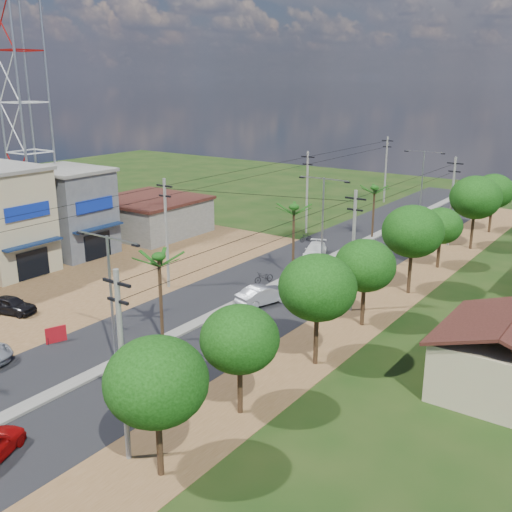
{
  "coord_description": "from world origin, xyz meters",
  "views": [
    {
      "loc": [
        25.66,
        -21.68,
        16.5
      ],
      "look_at": [
        -0.52,
        15.26,
        3.0
      ],
      "focal_mm": 42.0,
      "sensor_mm": 36.0,
      "label": 1
    }
  ],
  "objects_px": {
    "car_silver_mid": "(263,295)",
    "moto_rider_east": "(117,369)",
    "roadside_sign": "(56,335)",
    "car_white_far": "(315,251)",
    "car_parked_dark": "(11,305)"
  },
  "relations": [
    {
      "from": "moto_rider_east",
      "to": "roadside_sign",
      "type": "distance_m",
      "value": 6.75
    },
    {
      "from": "car_white_far",
      "to": "moto_rider_east",
      "type": "relative_size",
      "value": 2.41
    },
    {
      "from": "car_white_far",
      "to": "roadside_sign",
      "type": "bearing_deg",
      "value": -118.95
    },
    {
      "from": "car_parked_dark",
      "to": "car_silver_mid",
      "type": "bearing_deg",
      "value": -64.33
    },
    {
      "from": "car_silver_mid",
      "to": "roadside_sign",
      "type": "distance_m",
      "value": 15.17
    },
    {
      "from": "car_parked_dark",
      "to": "moto_rider_east",
      "type": "distance_m",
      "value": 13.74
    },
    {
      "from": "roadside_sign",
      "to": "car_parked_dark",
      "type": "bearing_deg",
      "value": -169.86
    },
    {
      "from": "car_silver_mid",
      "to": "roadside_sign",
      "type": "xyz_separation_m",
      "value": [
        -7.0,
        -13.46,
        -0.16
      ]
    },
    {
      "from": "car_parked_dark",
      "to": "moto_rider_east",
      "type": "height_order",
      "value": "car_parked_dark"
    },
    {
      "from": "moto_rider_east",
      "to": "car_parked_dark",
      "type": "bearing_deg",
      "value": -4.13
    },
    {
      "from": "car_silver_mid",
      "to": "moto_rider_east",
      "type": "bearing_deg",
      "value": 105.55
    },
    {
      "from": "car_white_far",
      "to": "moto_rider_east",
      "type": "xyz_separation_m",
      "value": [
        2.7,
        -27.37,
        -0.16
      ]
    },
    {
      "from": "car_parked_dark",
      "to": "moto_rider_east",
      "type": "xyz_separation_m",
      "value": [
        13.57,
        -2.13,
        -0.16
      ]
    },
    {
      "from": "car_parked_dark",
      "to": "roadside_sign",
      "type": "distance_m",
      "value": 6.99
    },
    {
      "from": "roadside_sign",
      "to": "car_white_far",
      "type": "bearing_deg",
      "value": 102.08
    }
  ]
}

